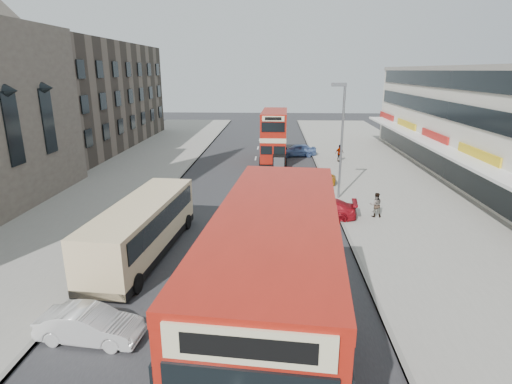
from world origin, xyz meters
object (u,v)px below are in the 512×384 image
(car_right_c, at_px, (297,150))
(pedestrian_near, at_px, (376,205))
(coach, at_px, (142,227))
(bus_main, at_px, (276,318))
(cyclist, at_px, (312,185))
(street_lamp, at_px, (341,133))
(pedestrian_far, at_px, (339,153))
(bus_second, at_px, (274,136))
(car_right_a, at_px, (321,209))
(car_left_front, at_px, (90,325))
(car_right_b, at_px, (311,178))

(car_right_c, xyz_separation_m, pedestrian_near, (3.86, -19.15, 0.26))
(coach, xyz_separation_m, car_right_c, (8.96, 24.83, -0.81))
(bus_main, height_order, cyclist, bus_main)
(street_lamp, relative_size, coach, 0.84)
(car_right_c, distance_m, pedestrian_near, 19.53)
(bus_main, relative_size, coach, 1.07)
(pedestrian_far, bearing_deg, street_lamp, -128.96)
(street_lamp, relative_size, pedestrian_near, 5.18)
(street_lamp, relative_size, bus_second, 0.91)
(car_right_c, xyz_separation_m, pedestrian_far, (4.01, -3.07, 0.32))
(street_lamp, height_order, coach, street_lamp)
(car_right_c, bearing_deg, cyclist, -6.36)
(street_lamp, bearing_deg, car_right_a, -112.07)
(coach, relative_size, cyclist, 5.05)
(car_left_front, distance_m, cyclist, 20.07)
(bus_main, relative_size, car_right_b, 2.68)
(bus_main, bearing_deg, coach, -50.64)
(car_right_c, height_order, cyclist, cyclist)
(car_left_front, relative_size, pedestrian_near, 2.28)
(coach, xyz_separation_m, cyclist, (9.34, 11.06, -0.85))
(car_right_b, bearing_deg, cyclist, 1.16)
(coach, xyz_separation_m, pedestrian_far, (12.97, 21.76, -0.49))
(coach, bearing_deg, street_lamp, 45.76)
(pedestrian_near, bearing_deg, car_right_c, -76.77)
(car_left_front, xyz_separation_m, pedestrian_near, (12.54, 12.53, 0.35))
(coach, distance_m, car_right_c, 26.41)
(bus_second, bearing_deg, car_right_a, 101.73)
(car_right_a, height_order, pedestrian_near, pedestrian_near)
(pedestrian_near, bearing_deg, car_left_front, 46.81)
(cyclist, bearing_deg, car_left_front, -123.99)
(pedestrian_near, height_order, pedestrian_far, pedestrian_far)
(bus_second, relative_size, pedestrian_far, 5.30)
(car_right_c, distance_m, pedestrian_far, 5.06)
(coach, distance_m, car_left_front, 6.91)
(coach, distance_m, car_right_b, 16.47)
(street_lamp, bearing_deg, car_right_c, 97.78)
(bus_second, xyz_separation_m, coach, (-6.47, -22.38, -1.09))
(car_left_front, bearing_deg, street_lamp, -27.15)
(car_right_a, height_order, car_right_c, car_right_c)
(pedestrian_near, bearing_deg, coach, 25.77)
(car_right_a, relative_size, pedestrian_near, 2.78)
(pedestrian_far, distance_m, cyclist, 11.30)
(car_right_b, xyz_separation_m, pedestrian_near, (3.32, -7.73, 0.40))
(bus_main, xyz_separation_m, cyclist, (2.76, 20.75, -2.32))
(car_right_a, relative_size, cyclist, 2.28)
(car_right_a, bearing_deg, street_lamp, 165.23)
(car_left_front, xyz_separation_m, car_right_b, (9.23, 20.26, -0.05))
(street_lamp, xyz_separation_m, car_right_a, (-1.61, -3.97, -4.15))
(bus_second, height_order, cyclist, bus_second)
(coach, height_order, cyclist, coach)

